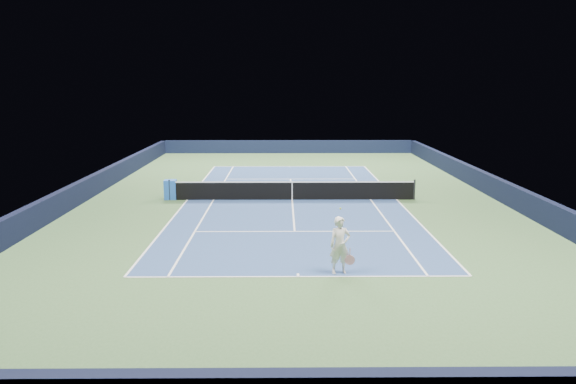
{
  "coord_description": "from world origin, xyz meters",
  "views": [
    {
      "loc": [
        -0.47,
        -28.75,
        6.03
      ],
      "look_at": [
        -0.24,
        -3.0,
        1.0
      ],
      "focal_mm": 35.0,
      "sensor_mm": 36.0,
      "label": 1
    }
  ],
  "objects": [
    {
      "name": "service_line_near",
      "position": [
        0.0,
        -6.4,
        0.01
      ],
      "size": [
        8.23,
        0.08,
        0.0
      ],
      "primitive_type": "cube",
      "color": "white",
      "rests_on": "ground"
    },
    {
      "name": "center_service_line",
      "position": [
        0.0,
        0.0,
        0.01
      ],
      "size": [
        0.08,
        12.8,
        0.0
      ],
      "primitive_type": "cube",
      "color": "white",
      "rests_on": "ground"
    },
    {
      "name": "sideline_doubles_right",
      "position": [
        5.49,
        0.0,
        0.01
      ],
      "size": [
        0.08,
        23.77,
        0.0
      ],
      "primitive_type": "cube",
      "color": "white",
      "rests_on": "ground"
    },
    {
      "name": "center_mark_near",
      "position": [
        0.0,
        -11.73,
        0.01
      ],
      "size": [
        0.08,
        0.3,
        0.0
      ],
      "primitive_type": "cube",
      "color": "white",
      "rests_on": "ground"
    },
    {
      "name": "wall_far",
      "position": [
        0.0,
        19.82,
        0.55
      ],
      "size": [
        22.0,
        0.35,
        1.1
      ],
      "primitive_type": "cube",
      "color": "black",
      "rests_on": "ground"
    },
    {
      "name": "sideline_singles_left",
      "position": [
        -4.12,
        0.0,
        0.01
      ],
      "size": [
        0.08,
        23.77,
        0.0
      ],
      "primitive_type": "cube",
      "color": "white",
      "rests_on": "ground"
    },
    {
      "name": "sideline_doubles_left",
      "position": [
        -5.49,
        0.0,
        0.01
      ],
      "size": [
        0.08,
        23.77,
        0.0
      ],
      "primitive_type": "cube",
      "color": "white",
      "rests_on": "ground"
    },
    {
      "name": "court_surface",
      "position": [
        0.0,
        0.0,
        0.0
      ],
      "size": [
        10.97,
        23.77,
        0.01
      ],
      "primitive_type": "cube",
      "color": "navy",
      "rests_on": "ground"
    },
    {
      "name": "sideline_singles_right",
      "position": [
        4.12,
        0.0,
        0.01
      ],
      "size": [
        0.08,
        23.77,
        0.0
      ],
      "primitive_type": "cube",
      "color": "white",
      "rests_on": "ground"
    },
    {
      "name": "wall_right",
      "position": [
        10.82,
        0.0,
        0.55
      ],
      "size": [
        0.35,
        40.0,
        1.1
      ],
      "primitive_type": "cube",
      "color": "black",
      "rests_on": "ground"
    },
    {
      "name": "baseline_far",
      "position": [
        0.0,
        11.88,
        0.01
      ],
      "size": [
        10.97,
        0.08,
        0.0
      ],
      "primitive_type": "cube",
      "color": "white",
      "rests_on": "ground"
    },
    {
      "name": "sponsor_cube",
      "position": [
        -6.4,
        0.24,
        0.51
      ],
      "size": [
        0.65,
        0.6,
        1.02
      ],
      "color": "blue",
      "rests_on": "ground"
    },
    {
      "name": "tennis_net",
      "position": [
        0.0,
        0.0,
        0.5
      ],
      "size": [
        12.9,
        0.1,
        1.07
      ],
      "color": "black",
      "rests_on": "ground"
    },
    {
      "name": "wall_left",
      "position": [
        -10.82,
        0.0,
        0.55
      ],
      "size": [
        0.35,
        40.0,
        1.1
      ],
      "primitive_type": "cube",
      "color": "black",
      "rests_on": "ground"
    },
    {
      "name": "center_mark_far",
      "position": [
        0.0,
        11.73,
        0.01
      ],
      "size": [
        0.08,
        0.3,
        0.0
      ],
      "primitive_type": "cube",
      "color": "white",
      "rests_on": "ground"
    },
    {
      "name": "service_line_far",
      "position": [
        0.0,
        6.4,
        0.01
      ],
      "size": [
        8.23,
        0.08,
        0.0
      ],
      "primitive_type": "cube",
      "color": "white",
      "rests_on": "ground"
    },
    {
      "name": "tennis_player",
      "position": [
        1.34,
        -11.55,
        0.93
      ],
      "size": [
        0.86,
        1.32,
        1.94
      ],
      "color": "white",
      "rests_on": "ground"
    },
    {
      "name": "ground",
      "position": [
        0.0,
        0.0,
        0.0
      ],
      "size": [
        40.0,
        40.0,
        0.0
      ],
      "primitive_type": "plane",
      "color": "#37572F",
      "rests_on": "ground"
    },
    {
      "name": "baseline_near",
      "position": [
        0.0,
        -11.88,
        0.01
      ],
      "size": [
        10.97,
        0.08,
        0.0
      ],
      "primitive_type": "cube",
      "color": "white",
      "rests_on": "ground"
    }
  ]
}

